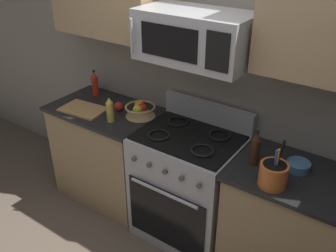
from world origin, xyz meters
TOP-DOWN VIEW (x-y plane):
  - wall_back at (0.00, 1.07)m, footprint 8.00×0.10m
  - counter_left at (-0.85, 0.70)m, footprint 0.93×0.60m
  - range_oven at (-0.00, 0.70)m, footprint 0.76×0.65m
  - counter_right at (0.88, 0.70)m, footprint 0.98×0.60m
  - microwave at (-0.00, 0.73)m, footprint 0.75×0.44m
  - utensil_crock at (0.70, 0.51)m, footprint 0.17×0.17m
  - fruit_basket at (-0.52, 0.77)m, footprint 0.25×0.25m
  - apple_loose at (-0.72, 0.74)m, footprint 0.07×0.07m
  - cutting_board at (-0.97, 0.57)m, footprint 0.39×0.28m
  - bottle_hot_sauce at (-1.11, 0.86)m, footprint 0.06×0.06m
  - bottle_oil at (-0.65, 0.56)m, footprint 0.06×0.06m
  - bottle_soy at (0.52, 0.66)m, footprint 0.07×0.07m
  - prep_bowl at (0.78, 0.76)m, footprint 0.15×0.15m

SIDE VIEW (x-z plane):
  - counter_right at x=0.88m, z-range 0.00..0.91m
  - counter_left at x=-0.85m, z-range 0.00..0.91m
  - range_oven at x=0.00m, z-range -0.07..1.02m
  - cutting_board at x=-0.97m, z-range 0.91..0.93m
  - prep_bowl at x=0.78m, z-range 0.91..0.97m
  - apple_loose at x=-0.72m, z-range 0.91..0.98m
  - fruit_basket at x=-0.52m, z-range 0.91..1.02m
  - utensil_crock at x=0.70m, z-range 0.84..1.15m
  - bottle_oil at x=-0.65m, z-range 0.90..1.12m
  - bottle_hot_sauce at x=-1.11m, z-range 0.90..1.13m
  - bottle_soy at x=0.52m, z-range 0.90..1.15m
  - wall_back at x=0.00m, z-range 0.00..2.60m
  - microwave at x=0.00m, z-range 1.49..1.82m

